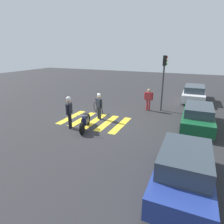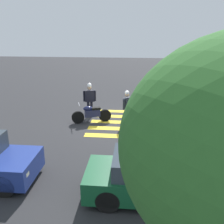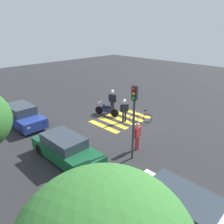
{
  "view_description": "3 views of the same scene",
  "coord_description": "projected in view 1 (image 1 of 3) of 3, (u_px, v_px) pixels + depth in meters",
  "views": [
    {
      "loc": [
        10.15,
        5.72,
        4.36
      ],
      "look_at": [
        0.16,
        1.3,
        0.82
      ],
      "focal_mm": 30.7,
      "sensor_mm": 36.0,
      "label": 1
    },
    {
      "loc": [
        -0.86,
        12.39,
        4.72
      ],
      "look_at": [
        0.24,
        0.86,
        0.84
      ],
      "focal_mm": 40.51,
      "sensor_mm": 36.0,
      "label": 2
    },
    {
      "loc": [
        -10.41,
        11.47,
        6.61
      ],
      "look_at": [
        -0.17,
        1.13,
        0.97
      ],
      "focal_mm": 35.18,
      "sensor_mm": 36.0,
      "label": 3
    }
  ],
  "objects": [
    {
      "name": "pedestrian_bystander",
      "position": [
        149.0,
        98.0,
        14.25
      ],
      "size": [
        0.24,
        0.66,
        1.66
      ],
      "color": "#B22D33",
      "rests_on": "ground_plane"
    },
    {
      "name": "officer_on_foot",
      "position": [
        69.0,
        110.0,
        10.91
      ],
      "size": [
        0.68,
        0.33,
        1.89
      ],
      "color": "black",
      "rests_on": "ground_plane"
    },
    {
      "name": "ground_plane",
      "position": [
        95.0,
        121.0,
        12.38
      ],
      "size": [
        60.0,
        60.0,
        0.0
      ],
      "primitive_type": "plane",
      "color": "#2B2B2D"
    },
    {
      "name": "leaning_bicycle",
      "position": [
        98.0,
        108.0,
        13.76
      ],
      "size": [
        1.16,
        1.33,
        1.0
      ],
      "color": "black",
      "rests_on": "ground_plane"
    },
    {
      "name": "crosswalk_stripes",
      "position": [
        95.0,
        121.0,
        12.38
      ],
      "size": [
        2.87,
        4.05,
        0.01
      ],
      "color": "yellow",
      "rests_on": "ground_plane"
    },
    {
      "name": "police_motorcycle",
      "position": [
        85.0,
        121.0,
        10.98
      ],
      "size": [
        2.0,
        0.88,
        1.04
      ],
      "color": "black",
      "rests_on": "ground_plane"
    },
    {
      "name": "car_white_van",
      "position": [
        194.0,
        93.0,
        17.11
      ],
      "size": [
        4.69,
        1.82,
        1.4
      ],
      "color": "black",
      "rests_on": "ground_plane"
    },
    {
      "name": "officer_by_motorcycle",
      "position": [
        99.0,
        104.0,
        12.41
      ],
      "size": [
        0.4,
        0.59,
        1.74
      ],
      "color": "#1E232D",
      "rests_on": "ground_plane"
    },
    {
      "name": "car_blue_hatchback",
      "position": [
        184.0,
        169.0,
        6.19
      ],
      "size": [
        4.16,
        1.71,
        1.48
      ],
      "color": "black",
      "rests_on": "ground_plane"
    },
    {
      "name": "car_green_compact",
      "position": [
        198.0,
        116.0,
        11.29
      ],
      "size": [
        4.43,
        1.69,
        1.35
      ],
      "color": "black",
      "rests_on": "ground_plane"
    },
    {
      "name": "traffic_light_pole",
      "position": [
        164.0,
        74.0,
        13.71
      ],
      "size": [
        0.29,
        0.35,
        4.01
      ],
      "color": "#38383D",
      "rests_on": "ground_plane"
    }
  ]
}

